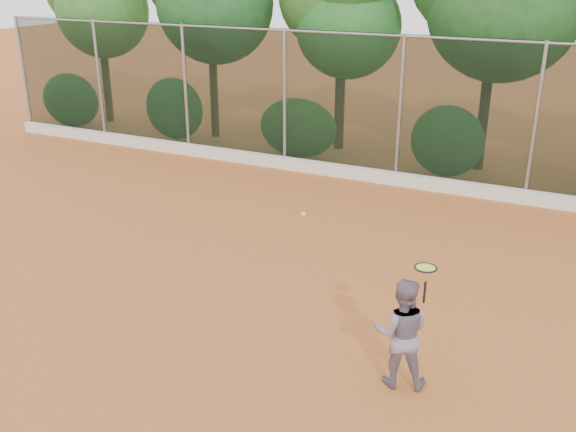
% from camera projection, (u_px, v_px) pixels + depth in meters
% --- Properties ---
extents(ground, '(80.00, 80.00, 0.00)m').
position_uv_depth(ground, '(259.00, 314.00, 9.77)').
color(ground, '#B7612B').
rests_on(ground, ground).
extents(concrete_curb, '(24.00, 0.20, 0.30)m').
position_uv_depth(concrete_curb, '(393.00, 178.00, 15.42)').
color(concrete_curb, silver).
rests_on(concrete_curb, ground).
extents(tennis_player, '(0.83, 0.73, 1.46)m').
position_uv_depth(tennis_player, '(401.00, 333.00, 7.92)').
color(tennis_player, slate).
rests_on(tennis_player, ground).
extents(chainlink_fence, '(24.09, 0.09, 3.50)m').
position_uv_depth(chainlink_fence, '(400.00, 107.00, 14.94)').
color(chainlink_fence, black).
rests_on(chainlink_fence, ground).
extents(tennis_racket, '(0.29, 0.29, 0.50)m').
position_uv_depth(tennis_racket, '(426.00, 271.00, 7.43)').
color(tennis_racket, black).
rests_on(tennis_racket, ground).
extents(tennis_ball_in_flight, '(0.07, 0.07, 0.07)m').
position_uv_depth(tennis_ball_in_flight, '(304.00, 214.00, 8.45)').
color(tennis_ball_in_flight, '#D8EA35').
rests_on(tennis_ball_in_flight, ground).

